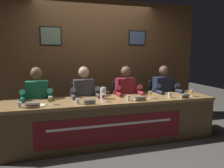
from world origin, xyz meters
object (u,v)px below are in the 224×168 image
Objects in this scene: panelist_center_left at (85,96)px; juice_glass_center_left at (103,96)px; panelist_far_left at (37,98)px; water_cup_center_right at (128,98)px; conference_table at (114,114)px; chair_far_left at (39,111)px; water_pitcher_central at (103,93)px; nameplate_center_left at (89,102)px; water_cup_center_left at (78,101)px; juice_glass_far_left at (51,99)px; chair_center_right at (123,105)px; panelist_far_right at (165,92)px; juice_glass_center_right at (150,93)px; panelist_center_right at (127,94)px; nameplate_far_right at (185,96)px; nameplate_far_left at (33,105)px; document_stack_far_left at (38,105)px; water_cup_far_left at (20,105)px; nameplate_center_right at (140,98)px; juice_glass_far_right at (192,92)px; chair_far_right at (159,103)px; water_cup_far_right at (170,95)px; chair_center_left at (83,108)px.

panelist_center_left is 0.58m from juice_glass_center_left.
panelist_far_left is 1.52m from water_cup_center_right.
chair_far_left reaches higher than conference_table.
chair_far_left is 1.24m from water_pitcher_central.
nameplate_center_left is 2.13× the size of water_cup_center_left.
juice_glass_far_left is 1.59m from chair_center_right.
panelist_far_right reaches higher than water_pitcher_central.
chair_center_right reaches higher than nameplate_center_left.
juice_glass_center_left is at bearing -178.90° from juice_glass_center_right.
panelist_far_right is at bearing 17.73° from water_cup_center_left.
water_cup_center_right is (-0.19, -0.57, 0.03)m from panelist_center_right.
juice_glass_center_left is at bearing 25.38° from nameplate_center_left.
nameplate_far_right is at bearing -15.38° from panelist_far_left.
panelist_far_right reaches higher than nameplate_far_left.
water_cup_center_left is 0.81m from water_cup_center_right.
water_cup_center_left is 0.40× the size of water_pitcher_central.
water_cup_center_right is at bearing -3.10° from juice_glass_far_left.
panelist_center_left is at bearing 34.21° from document_stack_far_left.
water_cup_far_left is 0.44× the size of nameplate_center_right.
chair_center_right reaches higher than water_cup_center_right.
juice_glass_far_right is (1.00, -0.56, 0.08)m from panelist_center_right.
nameplate_far_left is at bearing 179.54° from nameplate_center_left.
panelist_center_right is 1.64m from document_stack_far_left.
chair_far_left is 1.29m from juice_glass_center_left.
water_cup_center_right is 0.69× the size of juice_glass_far_right.
juice_glass_center_left is at bearing 178.92° from juice_glass_far_right.
chair_far_left reaches higher than water_cup_center_right.
juice_glass_far_left is at bearing 9.32° from water_cup_far_left.
juice_glass_far_right is (1.99, 0.01, 0.05)m from water_cup_center_left.
nameplate_center_left is at bearing -142.08° from panelist_center_right.
chair_center_right is 1.00× the size of chair_far_right.
chair_far_left is at bearing 151.30° from water_cup_center_right.
nameplate_far_right is (0.80, -0.86, 0.31)m from chair_center_right.
nameplate_center_left is 0.65m from water_cup_center_right.
juice_glass_center_left is 0.59× the size of water_pitcher_central.
nameplate_far_right is (-0.00, -0.66, 0.04)m from panelist_far_right.
nameplate_center_left is 0.74m from document_stack_far_left.
chair_center_right is 5.80× the size of nameplate_far_right.
water_cup_far_left is (-1.39, -0.10, 0.26)m from conference_table.
juice_glass_center_left reaches higher than water_cup_far_right.
chair_center_right reaches higher than nameplate_far_left.
nameplate_center_right is at bearing -175.58° from juice_glass_far_right.
nameplate_far_right is at bearing -8.60° from conference_table.
water_cup_far_left is at bearing -142.15° from chair_center_left.
water_cup_far_right is (0.59, -0.52, 0.03)m from panelist_center_right.
juice_glass_center_right and juice_glass_far_right have the same top height.
nameplate_far_left is 0.16× the size of panelist_far_right.
juice_glass_center_left is at bearing -152.18° from chair_far_right.
chair_center_left is (-0.40, 0.68, -0.05)m from conference_table.
panelist_far_right is (2.59, 0.57, -0.03)m from water_cup_far_left.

